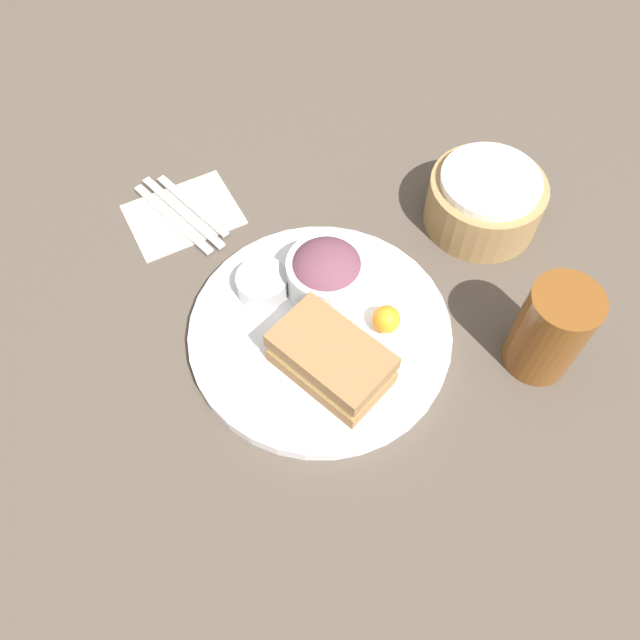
# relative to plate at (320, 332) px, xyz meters

# --- Properties ---
(ground_plane) EXTENTS (4.00, 4.00, 0.00)m
(ground_plane) POSITION_rel_plate_xyz_m (0.00, 0.00, -0.01)
(ground_plane) COLOR #4C4238
(plate) EXTENTS (0.34, 0.34, 0.02)m
(plate) POSITION_rel_plate_xyz_m (0.00, 0.00, 0.00)
(plate) COLOR silver
(plate) RESTS_ON ground_plane
(sandwich) EXTENTS (0.16, 0.13, 0.06)m
(sandwich) POSITION_rel_plate_xyz_m (0.06, -0.02, 0.04)
(sandwich) COLOR olive
(sandwich) RESTS_ON plate
(salad_bowl) EXTENTS (0.10, 0.10, 0.07)m
(salad_bowl) POSITION_rel_plate_xyz_m (-0.05, 0.04, 0.04)
(salad_bowl) COLOR white
(salad_bowl) RESTS_ON plate
(dressing_cup) EXTENTS (0.07, 0.07, 0.03)m
(dressing_cup) POSITION_rel_plate_xyz_m (-0.09, -0.04, 0.02)
(dressing_cup) COLOR #B7B7BC
(dressing_cup) RESTS_ON plate
(orange_wedge) EXTENTS (0.04, 0.04, 0.04)m
(orange_wedge) POSITION_rel_plate_xyz_m (0.04, 0.07, 0.03)
(orange_wedge) COLOR orange
(orange_wedge) RESTS_ON plate
(drink_glass) EXTENTS (0.08, 0.08, 0.13)m
(drink_glass) POSITION_rel_plate_xyz_m (0.16, 0.23, 0.06)
(drink_glass) COLOR brown
(drink_glass) RESTS_ON ground_plane
(bread_basket) EXTENTS (0.16, 0.16, 0.09)m
(bread_basket) POSITION_rel_plate_xyz_m (-0.06, 0.30, 0.03)
(bread_basket) COLOR #997547
(bread_basket) RESTS_ON ground_plane
(napkin) EXTENTS (0.12, 0.16, 0.00)m
(napkin) POSITION_rel_plate_xyz_m (-0.28, -0.08, -0.01)
(napkin) COLOR beige
(napkin) RESTS_ON ground_plane
(fork) EXTENTS (0.17, 0.06, 0.01)m
(fork) POSITION_rel_plate_xyz_m (-0.27, -0.10, -0.00)
(fork) COLOR silver
(fork) RESTS_ON napkin
(knife) EXTENTS (0.18, 0.06, 0.01)m
(knife) POSITION_rel_plate_xyz_m (-0.28, -0.08, -0.00)
(knife) COLOR silver
(knife) RESTS_ON napkin
(spoon) EXTENTS (0.15, 0.06, 0.01)m
(spoon) POSITION_rel_plate_xyz_m (-0.28, -0.06, -0.00)
(spoon) COLOR silver
(spoon) RESTS_ON napkin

